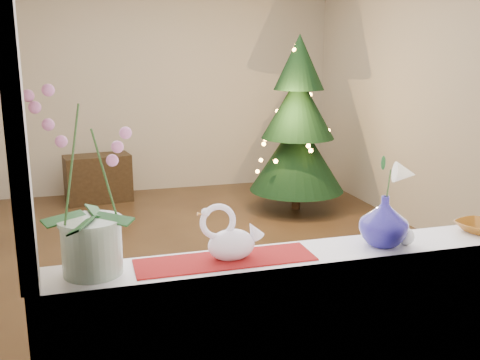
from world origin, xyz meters
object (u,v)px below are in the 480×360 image
object	(u,v)px
paperweight	(406,236)
orchid_pot	(88,182)
amber_dish	(478,228)
side_table	(98,178)
blue_vase	(384,217)
xmas_tree	(298,124)
swan	(231,233)

from	to	relation	value
paperweight	orchid_pot	bearing A→B (deg)	177.57
amber_dish	side_table	world-z (taller)	amber_dish
blue_vase	paperweight	world-z (taller)	blue_vase
orchid_pot	blue_vase	distance (m)	1.20
side_table	orchid_pot	bearing A→B (deg)	-100.17
xmas_tree	blue_vase	bearing A→B (deg)	-106.62
paperweight	amber_dish	bearing A→B (deg)	7.72
blue_vase	amber_dish	size ratio (longest dim) A/B	1.53
orchid_pot	amber_dish	distance (m)	1.71
side_table	paperweight	bearing A→B (deg)	-84.33
orchid_pot	swan	bearing A→B (deg)	-1.01
orchid_pot	xmas_tree	distance (m)	4.17
paperweight	amber_dish	size ratio (longest dim) A/B	0.46
amber_dish	orchid_pot	bearing A→B (deg)	-179.93
amber_dish	xmas_tree	size ratio (longest dim) A/B	0.08
orchid_pot	side_table	bearing A→B (deg)	88.68
orchid_pot	xmas_tree	world-z (taller)	xmas_tree
swan	amber_dish	size ratio (longest dim) A/B	1.60
paperweight	side_table	xyz separation A→B (m)	(-1.17, 4.50, -0.68)
orchid_pot	paperweight	world-z (taller)	orchid_pot
amber_dish	side_table	size ratio (longest dim) A/B	0.21
amber_dish	side_table	distance (m)	4.76
xmas_tree	side_table	bearing A→B (deg)	156.24
orchid_pot	xmas_tree	xyz separation A→B (m)	(2.23, 3.51, -0.30)
blue_vase	paperweight	distance (m)	0.13
amber_dish	xmas_tree	distance (m)	3.55
amber_dish	xmas_tree	bearing A→B (deg)	81.08
swan	paperweight	size ratio (longest dim) A/B	3.47
amber_dish	side_table	xyz separation A→B (m)	(-1.58, 4.44, -0.66)
amber_dish	xmas_tree	xyz separation A→B (m)	(0.55, 3.51, 0.02)
swan	side_table	xyz separation A→B (m)	(-0.42, 4.45, -0.75)
blue_vase	side_table	size ratio (longest dim) A/B	0.33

